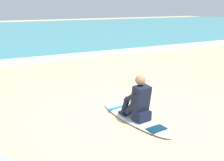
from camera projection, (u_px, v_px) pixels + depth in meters
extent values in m
plane|color=#CCB584|center=(136.00, 113.00, 6.09)|extent=(80.00, 80.00, 0.00)
cube|color=teal|center=(5.00, 32.00, 23.53)|extent=(80.00, 28.00, 0.10)
cube|color=white|center=(49.00, 58.00, 11.96)|extent=(80.00, 0.90, 0.11)
ellipsoid|color=silver|center=(134.00, 118.00, 5.73)|extent=(0.71, 2.23, 0.07)
cube|color=#1E7FB7|center=(118.00, 107.00, 6.21)|extent=(0.49, 0.14, 0.01)
cube|color=#0A2C40|center=(157.00, 128.00, 5.16)|extent=(0.38, 0.27, 0.01)
cube|color=black|center=(142.00, 116.00, 5.50)|extent=(0.35, 0.30, 0.20)
cylinder|color=black|center=(132.00, 107.00, 5.54)|extent=(0.20, 0.42, 0.43)
cylinder|color=black|center=(125.00, 106.00, 5.70)|extent=(0.15, 0.27, 0.42)
cube|color=black|center=(123.00, 113.00, 5.81)|extent=(0.13, 0.23, 0.05)
cylinder|color=black|center=(139.00, 105.00, 5.66)|extent=(0.20, 0.42, 0.43)
cylinder|color=black|center=(134.00, 103.00, 5.83)|extent=(0.15, 0.27, 0.42)
cube|color=black|center=(132.00, 111.00, 5.94)|extent=(0.13, 0.23, 0.05)
cube|color=black|center=(141.00, 99.00, 5.43)|extent=(0.37, 0.33, 0.57)
sphere|color=#A37556|center=(140.00, 80.00, 5.35)|extent=(0.21, 0.21, 0.21)
cylinder|color=black|center=(131.00, 97.00, 5.46)|extent=(0.14, 0.40, 0.31)
cylinder|color=black|center=(141.00, 94.00, 5.62)|extent=(0.14, 0.40, 0.31)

